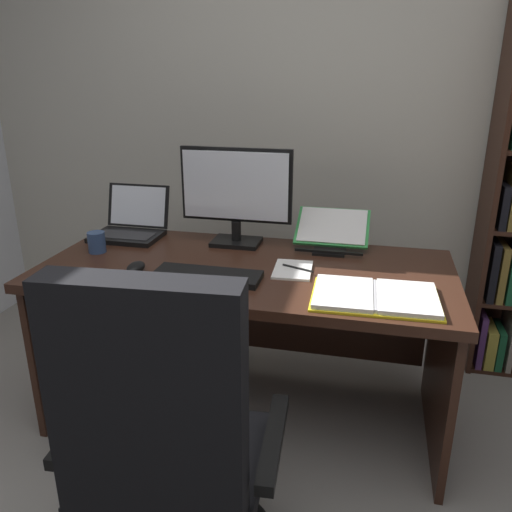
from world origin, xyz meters
TOP-DOWN VIEW (x-y plane):
  - wall_back at (0.00, 1.94)m, footprint 4.61×0.12m
  - desk at (-0.19, 1.03)m, footprint 1.69×0.79m
  - office_chair at (-0.19, 0.08)m, footprint 0.64×0.60m
  - monitor at (-0.31, 1.22)m, footprint 0.51×0.16m
  - laptop at (-0.84, 1.23)m, footprint 0.32×0.29m
  - keyboard at (-0.31, 0.79)m, footprint 0.42×0.15m
  - computer_mouse at (-0.61, 0.79)m, footprint 0.06×0.10m
  - reading_stand_with_book at (0.13, 1.29)m, footprint 0.33×0.28m
  - open_binder at (0.33, 0.74)m, footprint 0.45×0.31m
  - notepad at (0.01, 0.94)m, footprint 0.16×0.22m
  - pen at (0.03, 0.94)m, footprint 0.13×0.06m
  - coffee_mug at (-0.88, 0.97)m, footprint 0.08×0.08m

SIDE VIEW (x-z plane):
  - office_chair at x=-0.19m, z-range -0.08..0.98m
  - desk at x=-0.19m, z-range 0.17..0.89m
  - notepad at x=0.01m, z-range 0.72..0.73m
  - open_binder at x=0.33m, z-range 0.72..0.75m
  - keyboard at x=-0.31m, z-range 0.72..0.75m
  - pen at x=0.03m, z-range 0.73..0.74m
  - computer_mouse at x=-0.61m, z-range 0.72..0.76m
  - coffee_mug at x=-0.88m, z-range 0.72..0.82m
  - laptop at x=-0.84m, z-range 0.66..0.89m
  - reading_stand_with_book at x=0.13m, z-range 0.73..0.88m
  - monitor at x=-0.31m, z-range 0.73..1.17m
  - wall_back at x=0.00m, z-range 0.00..2.54m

